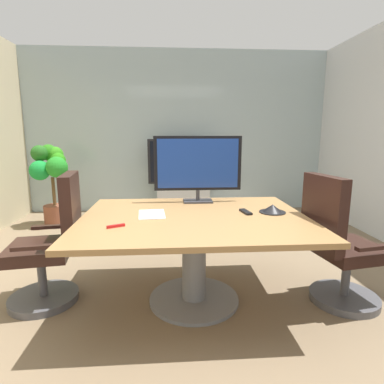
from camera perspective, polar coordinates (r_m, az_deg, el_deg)
ground_plane at (r=2.77m, az=-0.77°, el=-19.82°), size 7.60×7.60×0.00m
wall_back_glass_partition at (r=5.68m, az=-2.70°, el=10.91°), size 5.39×0.10×2.84m
conference_table at (r=2.57m, az=0.39°, el=-8.20°), size 1.82×1.40×0.75m
office_chair_left at (r=2.86m, az=-24.39°, el=-9.67°), size 0.62×0.60×1.09m
office_chair_right at (r=2.85m, az=25.38°, el=-9.87°), size 0.63×0.61×1.09m
tv_monitor at (r=2.98m, az=1.08°, el=4.97°), size 0.84×0.18×0.64m
wall_display_unit at (r=5.41m, az=-1.63°, el=0.53°), size 1.20×0.36×1.31m
potted_plant at (r=5.18m, az=-24.56°, el=2.98°), size 0.56×0.53×1.24m
conference_phone at (r=2.71m, az=14.62°, el=-3.04°), size 0.22×0.22×0.07m
remote_control at (r=2.65m, az=9.87°, el=-3.62°), size 0.08×0.18×0.02m
whiteboard_marker at (r=2.29m, az=-13.86°, el=-6.10°), size 0.13×0.07×0.02m
paper_notepad at (r=2.57m, az=-7.43°, el=-4.11°), size 0.23×0.32×0.01m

